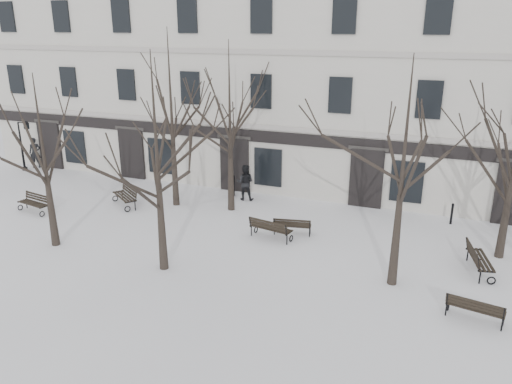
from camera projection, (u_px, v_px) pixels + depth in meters
The scene contains 18 objects.
ground at pixel (236, 262), 18.92m from camera, with size 100.00×100.00×0.00m, color white.
building at pixel (325, 81), 28.61m from camera, with size 40.40×10.20×11.40m.
tree_0 at pixel (42, 142), 19.06m from camera, with size 4.82×4.82×6.89m.
tree_1 at pixel (156, 139), 16.91m from camera, with size 5.48×5.48×7.82m.
tree_2 at pixel (405, 148), 15.83m from camera, with size 5.43×5.43×7.76m.
tree_4 at pixel (171, 98), 23.31m from camera, with size 5.94×5.94×8.49m.
tree_5 at pixel (230, 107), 22.74m from camera, with size 5.58×5.58×7.97m.
bench_0 at pixel (34, 202), 23.86m from camera, with size 1.83×0.94×0.88m.
bench_1 at pixel (270, 228), 20.80m from camera, with size 1.91×1.00×0.92m.
bench_2 at pixel (475, 308), 15.00m from camera, with size 1.74×0.90×0.84m.
bench_3 at pixel (126, 195), 24.70m from camera, with size 1.95×1.67×0.97m.
bench_4 at pixel (292, 225), 21.25m from camera, with size 1.66×0.88×0.80m.
bench_5 at pixel (478, 259), 18.02m from camera, with size 1.07×2.01×0.97m.
lamp_post at pixel (24, 142), 30.26m from camera, with size 0.98×0.36×3.13m.
bollard_a at pixel (234, 185), 26.07m from camera, with size 0.15×0.15×1.13m.
bollard_b at pixel (452, 213), 22.39m from camera, with size 0.13×0.13×0.99m.
pedestrian_a at pixel (37, 167), 31.49m from camera, with size 0.69×0.46×1.90m, color black.
pedestrian_b at pixel (245, 200), 25.70m from camera, with size 0.91×0.71×1.86m, color black.
Camera 1 is at (6.92, -15.64, 8.55)m, focal length 35.00 mm.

